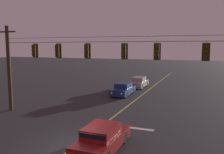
{
  "coord_description": "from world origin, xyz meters",
  "views": [
    {
      "loc": [
        6.51,
        -11.04,
        5.51
      ],
      "look_at": [
        0.0,
        5.75,
        3.21
      ],
      "focal_mm": 38.4,
      "sensor_mm": 36.0,
      "label": 1
    }
  ],
  "objects": [
    {
      "name": "ground_plane",
      "position": [
        0.0,
        0.0,
        0.0
      ],
      "size": [
        180.0,
        180.0,
        0.0
      ],
      "primitive_type": "plane",
      "color": "#28282B"
    },
    {
      "name": "stop_bar_paint",
      "position": [
        1.9,
        4.15,
        0.0
      ],
      "size": [
        3.4,
        0.36,
        0.01
      ],
      "primitive_type": "cube",
      "color": "silver",
      "rests_on": "ground"
    },
    {
      "name": "traffic_light_right_inner",
      "position": [
        1.28,
        4.73,
        5.18
      ],
      "size": [
        0.48,
        0.41,
        1.22
      ],
      "color": "black"
    },
    {
      "name": "traffic_light_centre",
      "position": [
        -1.59,
        4.73,
        5.18
      ],
      "size": [
        0.48,
        0.41,
        1.22
      ],
      "color": "black"
    },
    {
      "name": "traffic_light_leftmost",
      "position": [
        -6.3,
        4.73,
        5.18
      ],
      "size": [
        0.48,
        0.41,
        1.22
      ],
      "color": "black"
    },
    {
      "name": "lane_centre_stripe",
      "position": [
        0.0,
        10.75,
        0.0
      ],
      "size": [
        0.14,
        60.0,
        0.01
      ],
      "primitive_type": "cube",
      "color": "#D1C64C",
      "rests_on": "ground"
    },
    {
      "name": "traffic_light_far_right",
      "position": [
        6.56,
        4.73,
        5.18
      ],
      "size": [
        0.48,
        0.41,
        1.22
      ],
      "color": "black"
    },
    {
      "name": "traffic_light_left_inner",
      "position": [
        -4.1,
        4.73,
        5.18
      ],
      "size": [
        0.48,
        0.41,
        1.22
      ],
      "color": "black"
    },
    {
      "name": "signal_span_assembly",
      "position": [
        -0.0,
        4.75,
        3.77
      ],
      "size": [
        19.9,
        0.32,
        7.24
      ],
      "color": "#38281C",
      "rests_on": "ground"
    },
    {
      "name": "car_oncoming_lead",
      "position": [
        -2.04,
        14.53,
        0.65
      ],
      "size": [
        1.8,
        4.42,
        1.39
      ],
      "color": "navy",
      "rests_on": "ground"
    },
    {
      "name": "car_oncoming_trailing",
      "position": [
        -1.74,
        20.29,
        0.65
      ],
      "size": [
        1.8,
        4.42,
        1.39
      ],
      "color": "gray",
      "rests_on": "ground"
    },
    {
      "name": "traffic_light_rightmost",
      "position": [
        3.55,
        4.73,
        5.18
      ],
      "size": [
        0.48,
        0.41,
        1.22
      ],
      "color": "black"
    },
    {
      "name": "car_waiting_near_lane",
      "position": [
        1.61,
        0.13,
        0.65
      ],
      "size": [
        1.8,
        4.33,
        1.39
      ],
      "color": "maroon",
      "rests_on": "ground"
    }
  ]
}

